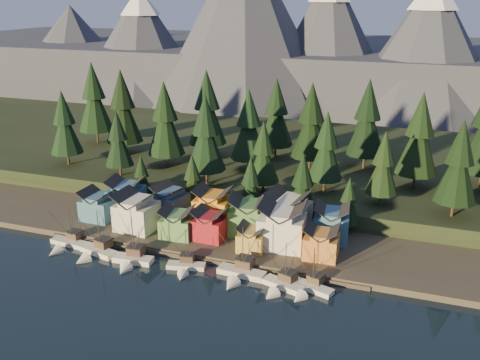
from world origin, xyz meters
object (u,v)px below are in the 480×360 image
(boat_0, at_px, (66,239))
(boat_1, at_px, (94,246))
(boat_3, at_px, (185,262))
(house_front_0, at_px, (98,204))
(boat_2, at_px, (131,254))
(boat_6, at_px, (309,284))
(house_back_0, at_px, (126,195))
(house_front_1, at_px, (136,210))
(house_back_1, at_px, (170,200))
(boat_4, at_px, (239,268))
(boat_5, at_px, (281,280))

(boat_0, distance_m, boat_1, 9.39)
(boat_3, relative_size, house_front_0, 1.24)
(boat_2, height_order, boat_6, boat_2)
(boat_6, bearing_deg, house_back_0, 176.41)
(house_front_0, height_order, house_front_1, house_front_1)
(house_back_1, bearing_deg, house_back_0, -161.74)
(boat_2, xyz_separation_m, boat_6, (41.51, 1.68, -0.57))
(house_back_0, bearing_deg, house_front_0, -135.68)
(boat_4, relative_size, house_back_0, 1.23)
(house_back_0, height_order, house_back_1, house_back_0)
(house_front_1, bearing_deg, boat_4, -18.26)
(boat_0, height_order, house_back_1, house_back_1)
(boat_0, relative_size, boat_4, 0.91)
(boat_4, height_order, house_front_0, boat_4)
(boat_3, bearing_deg, boat_1, 169.19)
(boat_6, bearing_deg, boat_0, -163.14)
(house_back_0, bearing_deg, boat_2, -66.34)
(boat_4, height_order, boat_5, boat_4)
(boat_3, bearing_deg, boat_4, -8.65)
(boat_3, relative_size, house_back_1, 1.07)
(boat_0, height_order, boat_1, boat_1)
(boat_2, xyz_separation_m, boat_3, (13.03, 1.54, -0.51))
(boat_1, relative_size, boat_5, 1.07)
(boat_2, height_order, house_back_1, boat_2)
(boat_1, bearing_deg, boat_0, -176.58)
(boat_3, bearing_deg, house_front_0, 142.02)
(boat_0, distance_m, house_front_1, 18.51)
(boat_5, bearing_deg, boat_2, -161.47)
(boat_3, xyz_separation_m, house_back_0, (-27.85, 22.03, 4.74))
(boat_6, relative_size, house_front_0, 1.28)
(boat_2, bearing_deg, house_front_0, 134.13)
(boat_5, bearing_deg, house_back_0, 173.13)
(boat_0, height_order, house_front_1, house_front_1)
(boat_6, bearing_deg, boat_5, -152.06)
(boat_1, distance_m, boat_5, 46.10)
(boat_0, relative_size, boat_2, 0.93)
(boat_3, bearing_deg, boat_2, 174.30)
(house_front_1, bearing_deg, house_back_1, 67.70)
(boat_4, relative_size, house_front_0, 1.51)
(boat_1, bearing_deg, house_front_1, 88.77)
(boat_1, bearing_deg, boat_3, 15.08)
(boat_4, distance_m, house_front_0, 47.91)
(boat_1, relative_size, house_front_1, 1.21)
(boat_2, xyz_separation_m, house_front_1, (-6.67, 14.90, 4.27))
(boat_1, bearing_deg, house_back_0, 114.60)
(boat_1, distance_m, house_front_0, 19.08)
(boat_6, bearing_deg, boat_1, -161.47)
(boat_4, bearing_deg, boat_6, 2.12)
(house_back_0, bearing_deg, boat_0, -111.29)
(boat_0, height_order, boat_2, boat_2)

